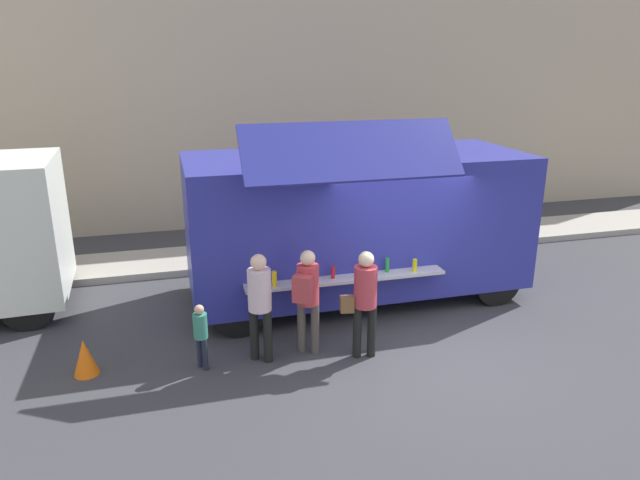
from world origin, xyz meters
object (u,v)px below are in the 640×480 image
object	(u,v)px
trash_bin	(495,221)
customer_front_ordering	(364,296)
customer_rear_waiting	(260,298)
food_truck_main	(356,220)
traffic_cone_orange	(85,357)
child_near_queue	(201,331)
customer_mid_with_backpack	(307,292)

from	to	relation	value
trash_bin	customer_front_ordering	xyz separation A→B (m)	(-5.06, -4.63, 0.52)
trash_bin	customer_rear_waiting	xyz separation A→B (m)	(-6.59, -4.33, 0.53)
trash_bin	food_truck_main	bearing A→B (deg)	-152.29
food_truck_main	traffic_cone_orange	world-z (taller)	food_truck_main
customer_front_ordering	child_near_queue	world-z (taller)	customer_front_ordering
customer_front_ordering	customer_mid_with_backpack	xyz separation A→B (m)	(-0.80, 0.33, 0.01)
trash_bin	customer_rear_waiting	bearing A→B (deg)	-146.70
trash_bin	child_near_queue	xyz separation A→B (m)	(-7.48, -4.34, 0.12)
customer_rear_waiting	customer_mid_with_backpack	bearing A→B (deg)	-52.05
customer_rear_waiting	customer_front_ordering	bearing A→B (deg)	-65.93
trash_bin	customer_front_ordering	distance (m)	6.88
trash_bin	customer_front_ordering	bearing A→B (deg)	-137.58
trash_bin	customer_rear_waiting	world-z (taller)	customer_rear_waiting
food_truck_main	child_near_queue	bearing A→B (deg)	-146.58
trash_bin	customer_mid_with_backpack	size ratio (longest dim) A/B	0.59
traffic_cone_orange	customer_rear_waiting	world-z (taller)	customer_rear_waiting
traffic_cone_orange	customer_front_ordering	bearing A→B (deg)	-7.78
trash_bin	customer_mid_with_backpack	bearing A→B (deg)	-143.78
customer_mid_with_backpack	child_near_queue	xyz separation A→B (m)	(-1.62, -0.05, -0.41)
traffic_cone_orange	customer_mid_with_backpack	size ratio (longest dim) A/B	0.33
customer_front_ordering	child_near_queue	bearing A→B (deg)	91.63
customer_front_ordering	child_near_queue	xyz separation A→B (m)	(-2.42, 0.28, -0.40)
food_truck_main	customer_mid_with_backpack	bearing A→B (deg)	-126.18
traffic_cone_orange	child_near_queue	size ratio (longest dim) A/B	0.54
customer_mid_with_backpack	customer_rear_waiting	distance (m)	0.73
trash_bin	customer_rear_waiting	distance (m)	7.90
traffic_cone_orange	customer_front_ordering	size ratio (longest dim) A/B	0.32
customer_front_ordering	customer_mid_with_backpack	world-z (taller)	customer_front_ordering
food_truck_main	trash_bin	xyz separation A→B (m)	(4.42, 2.32, -1.01)
food_truck_main	customer_rear_waiting	size ratio (longest dim) A/B	3.61
traffic_cone_orange	trash_bin	size ratio (longest dim) A/B	0.56
child_near_queue	customer_front_ordering	bearing A→B (deg)	-40.49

